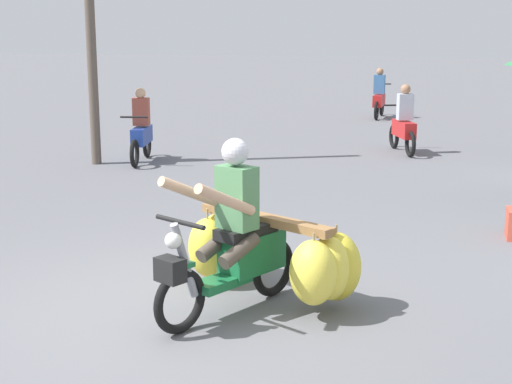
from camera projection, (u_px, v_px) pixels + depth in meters
ground_plane at (147, 316)px, 6.66m from camera, size 120.00×120.00×0.00m
motorbike_main_loaded at (259, 250)px, 6.94m from camera, size 1.87×2.04×1.58m
motorbike_distant_ahead_left at (404, 125)px, 15.10m from camera, size 0.73×1.55×1.40m
motorbike_distant_ahead_right at (379, 98)px, 20.93m from camera, size 0.50×1.62×1.40m
motorbike_distant_far_ahead at (141, 132)px, 14.15m from camera, size 0.55×1.61×1.40m
utility_pole at (89, 4)px, 13.42m from camera, size 0.18×0.18×5.83m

